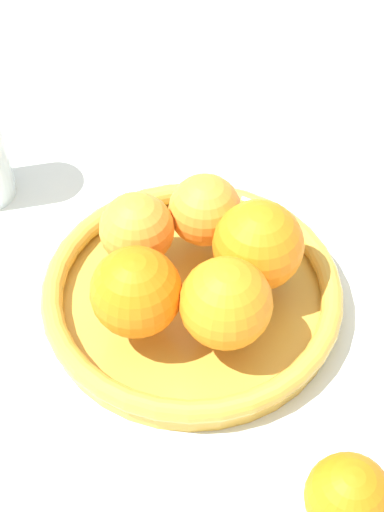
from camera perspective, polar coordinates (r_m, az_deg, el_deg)
The scene contains 4 objects.
ground_plane at distance 0.81m, azimuth 0.00°, elevation -3.39°, with size 4.00×4.00×0.00m, color silver.
fruit_bowl at distance 0.80m, azimuth 0.00°, elevation -2.61°, with size 0.28×0.28×0.03m.
orange_pile at distance 0.75m, azimuth 0.34°, elevation -0.30°, with size 0.19×0.19×0.08m.
stray_orange at distance 0.68m, azimuth 10.37°, elevation -15.51°, with size 0.07×0.07×0.07m, color orange.
Camera 1 is at (-0.41, -0.29, 0.64)m, focal length 60.00 mm.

